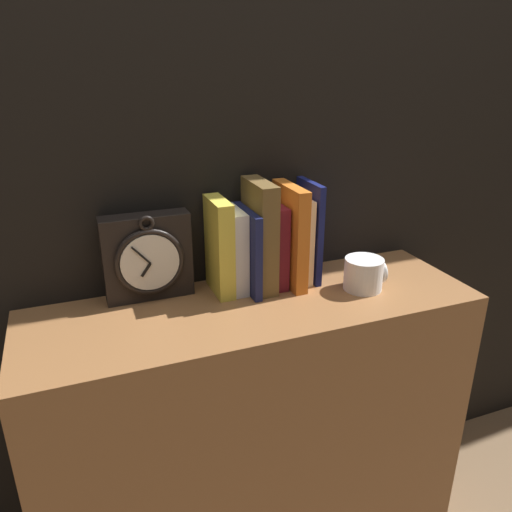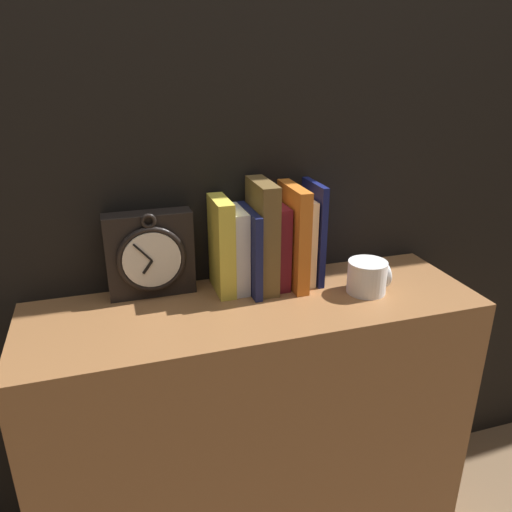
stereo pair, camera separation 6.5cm
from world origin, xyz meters
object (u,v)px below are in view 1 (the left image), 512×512
(book_slot1_white, at_px, (234,250))
(book_slot5_orange, at_px, (290,236))
(clock, at_px, (148,257))
(mug, at_px, (364,274))
(book_slot6_cream, at_px, (299,239))
(book_slot0_yellow, at_px, (219,247))
(book_slot3_brown, at_px, (260,236))
(book_slot7_navy, at_px, (309,231))
(book_slot2_navy, at_px, (248,251))
(book_slot4_maroon, at_px, (274,244))

(book_slot1_white, height_order, book_slot5_orange, book_slot5_orange)
(clock, bearing_deg, mug, -16.01)
(book_slot6_cream, height_order, mug, book_slot6_cream)
(book_slot0_yellow, xyz_separation_m, book_slot6_cream, (0.20, 0.00, -0.01))
(clock, height_order, book_slot6_cream, book_slot6_cream)
(book_slot1_white, distance_m, mug, 0.31)
(clock, height_order, book_slot0_yellow, book_slot0_yellow)
(clock, xyz_separation_m, book_slot6_cream, (0.36, -0.03, 0.01))
(mug, bearing_deg, book_slot5_orange, 147.93)
(book_slot3_brown, bearing_deg, clock, 171.79)
(book_slot3_brown, relative_size, book_slot7_navy, 1.06)
(book_slot6_cream, bearing_deg, book_slot0_yellow, -179.79)
(book_slot7_navy, height_order, mug, book_slot7_navy)
(book_slot3_brown, height_order, book_slot5_orange, book_slot3_brown)
(book_slot1_white, relative_size, book_slot6_cream, 0.93)
(book_slot1_white, bearing_deg, book_slot5_orange, -7.34)
(book_slot7_navy, bearing_deg, book_slot1_white, 178.75)
(book_slot6_cream, xyz_separation_m, mug, (0.12, -0.11, -0.07))
(clock, bearing_deg, book_slot3_brown, -8.21)
(book_slot0_yellow, bearing_deg, book_slot1_white, 3.10)
(clock, bearing_deg, book_slot7_navy, -4.38)
(clock, relative_size, book_slot7_navy, 0.83)
(book_slot2_navy, relative_size, mug, 2.02)
(book_slot1_white, distance_m, book_slot6_cream, 0.16)
(book_slot3_brown, height_order, book_slot7_navy, book_slot3_brown)
(book_slot0_yellow, relative_size, book_slot2_navy, 1.13)
(book_slot6_cream, bearing_deg, book_slot5_orange, -152.95)
(book_slot4_maroon, bearing_deg, book_slot0_yellow, 179.46)
(clock, relative_size, book_slot1_white, 1.04)
(book_slot1_white, xyz_separation_m, book_slot7_navy, (0.19, -0.00, 0.02))
(book_slot5_orange, bearing_deg, book_slot7_navy, 12.82)
(book_slot0_yellow, relative_size, book_slot1_white, 1.14)
(book_slot7_navy, bearing_deg, book_slot6_cream, 173.44)
(book_slot0_yellow, bearing_deg, book_slot5_orange, -5.15)
(book_slot0_yellow, height_order, book_slot7_navy, book_slot7_navy)
(book_slot2_navy, height_order, book_slot3_brown, book_slot3_brown)
(book_slot2_navy, bearing_deg, book_slot4_maroon, 9.93)
(clock, bearing_deg, book_slot2_navy, -10.50)
(mug, bearing_deg, book_slot3_brown, 155.89)
(book_slot1_white, height_order, book_slot2_navy, same)
(book_slot0_yellow, height_order, book_slot6_cream, book_slot0_yellow)
(book_slot2_navy, bearing_deg, book_slot1_white, 150.10)
(book_slot1_white, bearing_deg, book_slot6_cream, -0.41)
(book_slot7_navy, bearing_deg, book_slot3_brown, -176.88)
(book_slot4_maroon, height_order, mug, book_slot4_maroon)
(book_slot3_brown, bearing_deg, book_slot5_orange, -4.54)
(book_slot3_brown, bearing_deg, book_slot1_white, 169.22)
(book_slot7_navy, bearing_deg, clock, 175.62)
(book_slot2_navy, distance_m, book_slot4_maroon, 0.07)
(book_slot1_white, distance_m, book_slot2_navy, 0.03)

